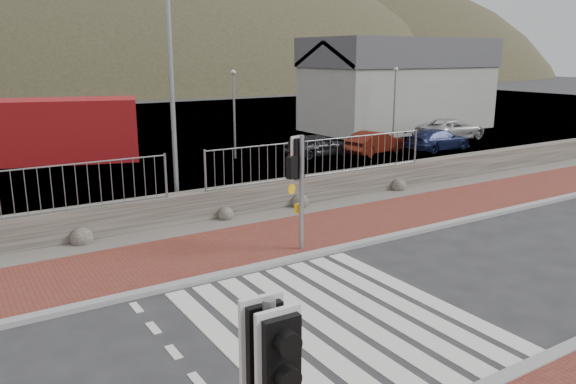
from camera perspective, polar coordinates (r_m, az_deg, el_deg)
ground at (r=10.80m, az=4.88°, el=-12.81°), size 220.00×220.00×0.00m
sidewalk_far at (r=14.33m, az=-6.06°, el=-5.77°), size 40.00×3.00×0.08m
kerb_far at (r=13.07m, az=-3.12°, el=-7.63°), size 40.00×0.25×0.12m
zebra_crossing at (r=10.79m, az=4.88°, el=-12.78°), size 4.62×5.60×0.01m
gravel_strip at (r=16.06m, az=-9.23°, el=-3.73°), size 40.00×1.50×0.06m
stone_wall at (r=16.65m, az=-10.37°, el=-1.63°), size 40.00×0.60×0.90m
railing at (r=16.21m, az=-10.38°, el=2.92°), size 18.07×0.07×1.22m
quay at (r=36.36m, az=-22.72°, el=5.17°), size 120.00×40.00×0.50m
harbor_building at (r=37.85m, az=11.17°, el=10.74°), size 12.20×6.20×5.80m
hills_backdrop at (r=100.34m, az=-23.71°, el=-3.46°), size 254.00×90.00×100.00m
traffic_signal_far at (r=13.58m, az=1.28°, el=2.37°), size 0.72×0.39×2.94m
streetlight at (r=16.91m, az=-11.45°, el=12.72°), size 1.70×0.57×8.13m
shipping_container at (r=27.97m, az=-22.07°, el=5.84°), size 7.31×4.69×2.83m
car_a at (r=27.15m, az=3.01°, el=4.79°), size 3.27×1.36×1.11m
car_b at (r=28.17m, az=8.82°, el=5.00°), size 3.59×1.80×1.13m
car_c at (r=29.92m, az=15.02°, el=5.16°), size 3.80×1.65×1.09m
car_d at (r=33.86m, az=16.25°, el=6.16°), size 4.47×2.21×1.22m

